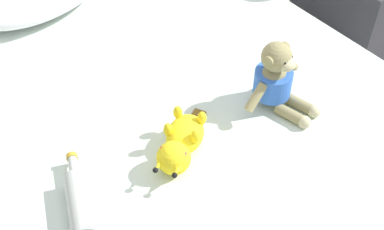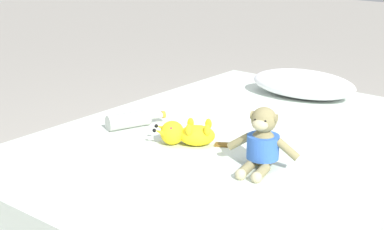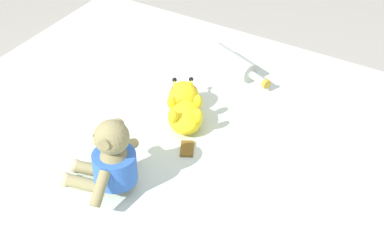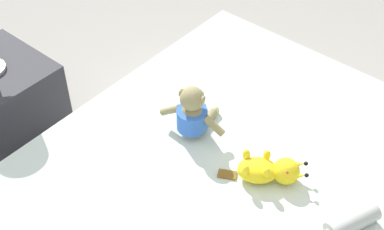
# 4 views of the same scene
# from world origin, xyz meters

# --- Properties ---
(bed) EXTENTS (1.49, 2.06, 0.41)m
(bed) POSITION_xyz_m (0.00, 0.00, 0.20)
(bed) COLOR #B2B2B7
(bed) RESTS_ON ground_plane
(plush_monkey) EXTENTS (0.29, 0.24, 0.24)m
(plush_monkey) POSITION_xyz_m (0.26, -0.21, 0.50)
(plush_monkey) COLOR #8E8456
(plush_monkey) RESTS_ON bed
(plush_yellow_creature) EXTENTS (0.30, 0.23, 0.10)m
(plush_yellow_creature) POSITION_xyz_m (-0.11, -0.20, 0.46)
(plush_yellow_creature) COLOR yellow
(plush_yellow_creature) RESTS_ON bed
(glass_bottle) EXTENTS (0.15, 0.28, 0.07)m
(glass_bottle) POSITION_xyz_m (-0.45, -0.20, 0.44)
(glass_bottle) COLOR #B7BCB2
(glass_bottle) RESTS_ON bed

